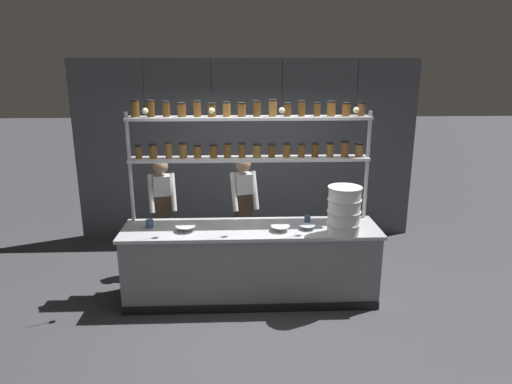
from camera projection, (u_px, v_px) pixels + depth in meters
name	position (u px, v px, depth m)	size (l,w,h in m)	color
ground_plane	(251.00, 297.00, 5.70)	(40.00, 40.00, 0.00)	#3D3D42
back_wall	(246.00, 151.00, 7.41)	(5.47, 0.12, 2.90)	#4C5156
prep_counter	(251.00, 263.00, 5.57)	(3.07, 0.76, 0.92)	gray
spice_shelf_unit	(249.00, 140.00, 5.49)	(2.95, 0.28, 2.40)	#B7BABF
chef_left	(163.00, 208.00, 6.20)	(0.40, 0.33, 1.59)	black
chef_center	(244.00, 207.00, 6.23)	(0.41, 0.34, 1.62)	black
container_stack	(344.00, 211.00, 5.16)	(0.39, 0.39, 0.56)	white
prep_bowl_near_left	(280.00, 228.00, 5.34)	(0.22, 0.22, 0.06)	silver
prep_bowl_center_front	(186.00, 228.00, 5.33)	(0.24, 0.24, 0.06)	silver
prep_bowl_center_back	(307.00, 227.00, 5.39)	(0.18, 0.18, 0.05)	#B2B7BC
serving_cup_front	(150.00, 224.00, 5.44)	(0.09, 0.09, 0.09)	#334C70
serving_cup_by_board	(307.00, 219.00, 5.63)	(0.07, 0.07, 0.08)	#334C70
pendant_light_row	(249.00, 108.00, 5.07)	(2.42, 0.07, 0.58)	black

